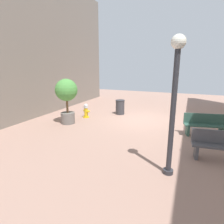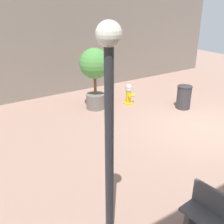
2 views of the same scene
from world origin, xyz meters
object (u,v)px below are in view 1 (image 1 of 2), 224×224
(bench_far, at_px, (220,145))
(planter_tree, at_px, (67,95))
(fire_hydrant, at_px, (86,111))
(bench_near, at_px, (204,124))
(trash_bin, at_px, (120,107))
(street_lamp, at_px, (174,92))

(bench_far, relative_size, planter_tree, 0.75)
(fire_hydrant, height_order, bench_near, bench_near)
(planter_tree, bearing_deg, trash_bin, -123.27)
(bench_near, bearing_deg, trash_bin, -23.84)
(fire_hydrant, bearing_deg, trash_bin, -136.77)
(bench_far, distance_m, planter_tree, 7.04)
(bench_near, distance_m, bench_far, 2.23)
(fire_hydrant, relative_size, trash_bin, 0.92)
(planter_tree, height_order, trash_bin, planter_tree)
(planter_tree, distance_m, street_lamp, 6.17)
(fire_hydrant, height_order, trash_bin, trash_bin)
(bench_far, bearing_deg, street_lamp, 45.71)
(fire_hydrant, bearing_deg, bench_near, 174.74)
(bench_near, relative_size, planter_tree, 0.75)
(fire_hydrant, relative_size, bench_far, 0.47)
(bench_far, distance_m, street_lamp, 2.71)
(street_lamp, bearing_deg, bench_near, -106.36)
(planter_tree, bearing_deg, street_lamp, 152.18)
(bench_far, bearing_deg, bench_near, -81.28)
(bench_near, relative_size, street_lamp, 0.47)
(fire_hydrant, bearing_deg, street_lamp, 140.45)
(planter_tree, bearing_deg, bench_far, 168.33)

